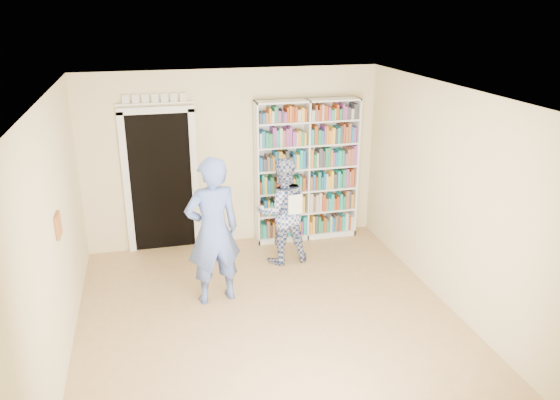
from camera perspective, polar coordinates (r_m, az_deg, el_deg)
name	(u,v)px	position (r m, az deg, el deg)	size (l,w,h in m)	color
floor	(271,323)	(6.67, -0.95, -12.68)	(5.00, 5.00, 0.00)	#AB7F53
ceiling	(269,95)	(5.68, -1.11, 10.90)	(5.00, 5.00, 0.00)	white
wall_back	(233,159)	(8.38, -4.91, 4.33)	(4.50, 4.50, 0.00)	beige
wall_left	(54,238)	(6.00, -22.51, -3.64)	(5.00, 5.00, 0.00)	beige
wall_right	(452,201)	(6.87, 17.56, -0.07)	(5.00, 5.00, 0.00)	beige
bookshelf	(307,170)	(8.53, 2.79, 3.12)	(1.62, 0.30, 2.23)	white
doorway	(161,175)	(8.31, -12.36, 2.58)	(1.10, 0.08, 2.43)	black
wall_art	(58,225)	(6.16, -22.16, -2.48)	(0.03, 0.25, 0.25)	brown
man_blue	(213,231)	(6.76, -7.02, -3.26)	(0.69, 0.45, 1.89)	#4F68B1
man_plaid	(282,211)	(7.81, 0.24, -1.14)	(0.76, 0.59, 1.57)	navy
paper_sheet	(295,205)	(7.53, 1.61, -0.48)	(0.20, 0.01, 0.29)	white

